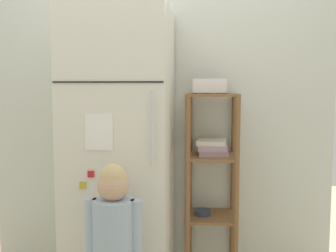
{
  "coord_description": "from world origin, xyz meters",
  "views": [
    {
      "loc": [
        0.35,
        -2.54,
        1.33
      ],
      "look_at": [
        0.11,
        0.02,
        1.08
      ],
      "focal_mm": 43.31,
      "sensor_mm": 36.0,
      "label": 1
    }
  ],
  "objects_px": {
    "refrigerator": "(121,151)",
    "child_standing": "(114,233)",
    "fruit_bin": "(210,88)",
    "pantry_shelf_unit": "(212,169)"
  },
  "relations": [
    {
      "from": "refrigerator",
      "to": "child_standing",
      "type": "xyz_separation_m",
      "value": [
        0.07,
        -0.53,
        -0.35
      ]
    },
    {
      "from": "refrigerator",
      "to": "fruit_bin",
      "type": "height_order",
      "value": "refrigerator"
    },
    {
      "from": "child_standing",
      "to": "fruit_bin",
      "type": "height_order",
      "value": "fruit_bin"
    },
    {
      "from": "pantry_shelf_unit",
      "to": "fruit_bin",
      "type": "relative_size",
      "value": 5.68
    },
    {
      "from": "pantry_shelf_unit",
      "to": "fruit_bin",
      "type": "distance_m",
      "value": 0.55
    },
    {
      "from": "refrigerator",
      "to": "fruit_bin",
      "type": "bearing_deg",
      "value": 16.9
    },
    {
      "from": "fruit_bin",
      "to": "refrigerator",
      "type": "bearing_deg",
      "value": -163.1
    },
    {
      "from": "pantry_shelf_unit",
      "to": "fruit_bin",
      "type": "xyz_separation_m",
      "value": [
        -0.01,
        0.01,
        0.55
      ]
    },
    {
      "from": "pantry_shelf_unit",
      "to": "refrigerator",
      "type": "bearing_deg",
      "value": -164.31
    },
    {
      "from": "child_standing",
      "to": "refrigerator",
      "type": "bearing_deg",
      "value": 97.51
    }
  ]
}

